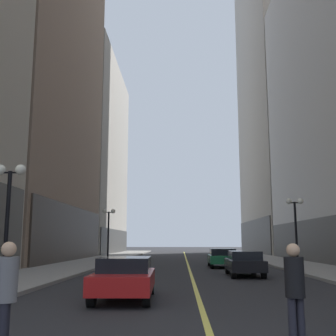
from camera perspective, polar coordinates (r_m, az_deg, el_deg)
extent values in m
plane|color=#262628|center=(39.39, 2.60, -12.59)|extent=(200.00, 200.00, 0.00)
cube|color=gray|center=(40.13, -9.55, -12.31)|extent=(4.50, 78.00, 0.15)
cube|color=gray|center=(40.36, 14.66, -12.11)|extent=(4.50, 78.00, 0.15)
cube|color=#E5D64C|center=(39.39, 2.60, -12.58)|extent=(0.16, 70.00, 0.01)
cube|color=#332A23|center=(40.13, -12.92, -8.73)|extent=(0.50, 22.80, 5.00)
cube|color=#A8A399|center=(67.85, -12.91, 1.45)|extent=(14.31, 26.00, 29.86)
cube|color=#3A3935|center=(65.12, -7.26, -9.89)|extent=(0.50, 24.70, 3.58)
cube|color=#3A3935|center=(40.42, 18.00, -9.45)|extent=(0.50, 22.80, 3.67)
cube|color=#A8A399|center=(75.56, 16.79, 17.96)|extent=(15.57, 26.00, 73.32)
cube|color=#3A3935|center=(65.31, 11.71, -9.15)|extent=(0.50, 24.70, 5.00)
cube|color=#B21919|center=(13.84, -5.93, -15.00)|extent=(1.91, 4.18, 0.55)
cube|color=black|center=(14.01, -5.81, -12.99)|extent=(1.64, 2.36, 0.50)
cylinder|color=black|center=(12.37, -2.93, -16.92)|extent=(0.24, 0.65, 0.64)
cylinder|color=black|center=(12.55, -10.36, -16.68)|extent=(0.24, 0.65, 0.64)
cylinder|color=black|center=(15.24, -2.35, -15.61)|extent=(0.24, 0.65, 0.64)
cylinder|color=black|center=(15.38, -8.36, -15.46)|extent=(0.24, 0.65, 0.64)
cube|color=black|center=(23.32, 10.31, -12.81)|extent=(1.81, 4.44, 0.55)
cube|color=black|center=(23.08, 10.34, -11.66)|extent=(1.57, 2.49, 0.50)
cylinder|color=black|center=(24.78, 8.09, -13.33)|extent=(0.23, 0.64, 0.64)
cylinder|color=black|center=(24.96, 11.60, -13.20)|extent=(0.23, 0.64, 0.64)
cylinder|color=black|center=(21.72, 8.86, -13.80)|extent=(0.23, 0.64, 0.64)
cylinder|color=black|center=(21.92, 12.87, -13.64)|extent=(0.23, 0.64, 0.64)
cube|color=#196038|center=(30.89, 7.38, -12.15)|extent=(1.99, 4.43, 0.55)
cube|color=black|center=(30.66, 7.39, -11.27)|extent=(1.72, 2.49, 0.50)
cylinder|color=black|center=(32.38, 5.65, -12.56)|extent=(0.23, 0.64, 0.64)
cylinder|color=black|center=(32.51, 8.67, -12.49)|extent=(0.23, 0.64, 0.64)
cylinder|color=black|center=(29.31, 5.97, -12.83)|extent=(0.23, 0.64, 0.64)
cylinder|color=black|center=(29.45, 9.30, -12.75)|extent=(0.23, 0.64, 0.64)
cylinder|color=black|center=(7.91, 16.57, -19.68)|extent=(0.14, 0.14, 0.87)
cylinder|color=black|center=(7.99, 17.62, -19.52)|extent=(0.14, 0.14, 0.87)
cylinder|color=black|center=(7.85, 16.80, -14.01)|extent=(0.42, 0.42, 0.69)
sphere|color=tan|center=(7.83, 16.63, -10.64)|extent=(0.24, 0.24, 0.24)
cylinder|color=black|center=(7.50, -21.34, -19.92)|extent=(0.14, 0.14, 0.88)
cylinder|color=black|center=(7.35, -21.57, -20.14)|extent=(0.14, 0.14, 0.88)
cylinder|color=slate|center=(7.32, -21.05, -13.94)|extent=(0.41, 0.41, 0.70)
sphere|color=tan|center=(7.30, -20.82, -10.28)|extent=(0.24, 0.24, 0.24)
cylinder|color=black|center=(15.17, -21.13, -8.25)|extent=(0.14, 0.14, 4.20)
cylinder|color=black|center=(15.34, -20.65, -0.59)|extent=(0.80, 0.06, 0.06)
sphere|color=white|center=(15.49, -21.83, -0.22)|extent=(0.36, 0.36, 0.36)
sphere|color=white|center=(15.23, -19.41, -0.21)|extent=(0.36, 0.36, 0.36)
cylinder|color=black|center=(34.49, -8.14, -9.39)|extent=(0.14, 0.14, 4.20)
cylinder|color=black|center=(34.56, -8.05, -5.99)|extent=(0.80, 0.06, 0.06)
sphere|color=white|center=(34.63, -8.62, -5.82)|extent=(0.36, 0.36, 0.36)
sphere|color=white|center=(34.51, -7.47, -5.83)|extent=(0.36, 0.36, 0.36)
cylinder|color=black|center=(26.70, 17.05, -8.93)|extent=(0.14, 0.14, 4.20)
cylinder|color=black|center=(26.80, 16.83, -4.54)|extent=(0.80, 0.06, 0.06)
sphere|color=white|center=(26.72, 16.09, -4.35)|extent=(0.36, 0.36, 0.36)
sphere|color=white|center=(26.90, 17.54, -4.31)|extent=(0.36, 0.36, 0.36)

